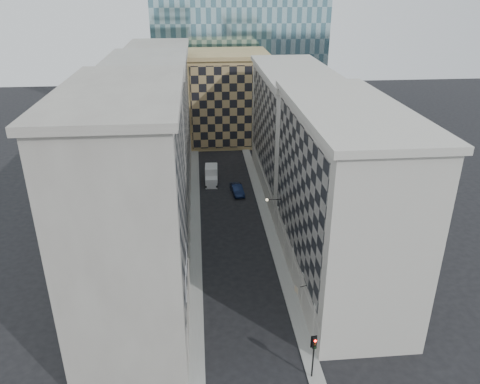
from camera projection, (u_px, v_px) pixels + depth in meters
ground at (257, 383)px, 40.95m from camera, size 260.00×260.00×0.00m
sidewalk_west at (195, 223)px, 67.66m from camera, size 1.50×100.00×0.15m
sidewalk_east at (267, 220)px, 68.53m from camera, size 1.50×100.00×0.15m
bldg_left_a at (133, 211)px, 45.11m from camera, size 10.80×22.80×23.70m
bldg_left_b at (152, 143)px, 65.25m from camera, size 10.80×22.80×22.70m
bldg_left_c at (162, 108)px, 85.39m from camera, size 10.80×22.80×21.70m
bldg_right_a at (340, 199)px, 51.16m from camera, size 10.80×26.80×20.70m
bldg_right_b at (292, 130)px, 75.82m from camera, size 10.80×28.80×19.70m
tan_block at (227, 98)px, 98.72m from camera, size 16.80×14.80×18.80m
church_tower at (213, 5)px, 104.07m from camera, size 7.20×7.20×51.50m
flagpoles_left at (186, 271)px, 42.58m from camera, size 0.10×6.33×2.33m
bracket_lamp at (268, 200)px, 60.49m from camera, size 1.98×0.36×0.36m
traffic_light at (314, 349)px, 40.14m from camera, size 0.55×0.49×4.40m
box_truck at (211, 176)px, 80.74m from camera, size 2.33×5.25×2.83m
dark_car at (237, 190)px, 76.61m from camera, size 2.21×4.90×1.56m
shop_sign at (297, 289)px, 46.92m from camera, size 1.18×0.63×0.72m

